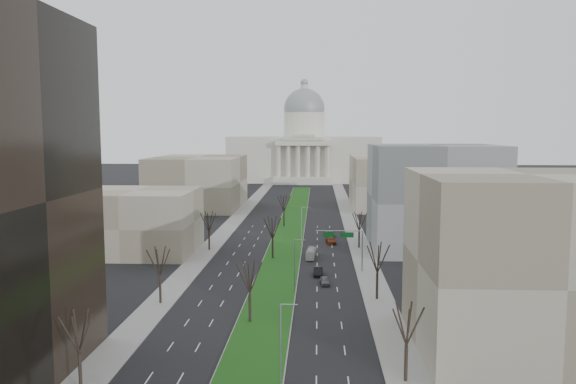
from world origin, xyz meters
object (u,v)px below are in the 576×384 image
(car_grey_near, at_px, (325,281))
(box_van, at_px, (311,253))
(car_red, at_px, (331,240))
(car_grey_far, at_px, (330,234))
(car_black, at_px, (318,271))

(car_grey_near, relative_size, box_van, 0.54)
(car_red, relative_size, car_grey_far, 1.14)
(car_grey_near, distance_m, box_van, 21.00)
(car_grey_near, bearing_deg, box_van, 92.50)
(car_grey_far, bearing_deg, car_grey_near, -99.67)
(car_black, relative_size, box_van, 0.63)
(car_grey_near, height_order, box_van, box_van)
(car_black, xyz_separation_m, box_van, (-1.50, 14.49, 0.26))
(box_van, bearing_deg, car_black, -79.87)
(car_grey_near, relative_size, car_red, 0.78)
(car_black, xyz_separation_m, car_red, (3.08, 30.45, -0.04))
(car_grey_far, bearing_deg, car_red, -97.40)
(car_black, bearing_deg, car_red, 85.74)
(car_grey_near, distance_m, car_red, 36.84)
(car_grey_near, height_order, car_red, car_red)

